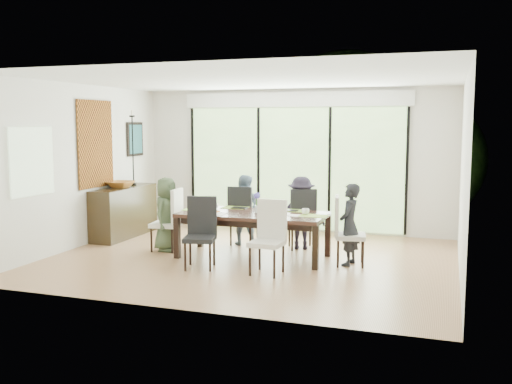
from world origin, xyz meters
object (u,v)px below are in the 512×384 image
(person_right_end, at_px, (349,225))
(sideboard, at_px, (124,212))
(person_far_left, at_px, (244,210))
(vase, at_px, (257,209))
(cup_a, at_px, (215,206))
(person_far_right, at_px, (301,213))
(chair_near_left, at_px, (200,233))
(cup_b, at_px, (260,211))
(bowl, at_px, (121,184))
(chair_far_left, at_px, (244,215))
(cup_c, at_px, (305,212))
(chair_near_right, at_px, (267,237))
(person_left_end, at_px, (166,214))
(chair_far_right, at_px, (301,218))
(chair_right_end, at_px, (351,231))
(table_top, at_px, (253,215))
(laptop, at_px, (199,210))
(chair_left_end, at_px, (165,219))

(person_right_end, distance_m, sideboard, 4.31)
(person_far_left, height_order, vase, person_far_left)
(cup_a, bearing_deg, person_far_right, 28.55)
(chair_near_left, relative_size, cup_b, 11.00)
(vase, bearing_deg, bowl, 167.09)
(vase, bearing_deg, chair_far_left, 122.01)
(bowl, bearing_deg, cup_c, -9.47)
(chair_near_right, relative_size, vase, 9.17)
(cup_a, bearing_deg, person_left_end, -169.11)
(person_right_end, xyz_separation_m, sideboard, (-4.24, 0.79, -0.14))
(chair_far_left, xyz_separation_m, chair_near_left, (-0.05, -1.72, 0.00))
(chair_far_right, distance_m, bowl, 3.34)
(chair_near_right, distance_m, cup_c, 1.04)
(bowl, bearing_deg, person_far_left, 3.39)
(vase, bearing_deg, cup_a, 172.41)
(person_left_end, distance_m, sideboard, 1.51)
(chair_near_left, distance_m, sideboard, 2.80)
(chair_far_right, xyz_separation_m, sideboard, (-3.31, -0.06, -0.06))
(chair_far_right, bearing_deg, chair_right_end, 115.25)
(chair_right_end, relative_size, cup_b, 11.00)
(cup_a, bearing_deg, chair_right_end, -3.90)
(table_top, xyz_separation_m, bowl, (-2.76, 0.69, 0.30))
(chair_near_right, distance_m, vase, 1.05)
(chair_far_left, xyz_separation_m, sideboard, (-2.31, -0.06, -0.06))
(laptop, height_order, cup_c, cup_c)
(person_left_end, relative_size, bowl, 2.49)
(sideboard, bearing_deg, person_far_left, 0.91)
(chair_far_right, xyz_separation_m, person_right_end, (0.93, -0.85, 0.09))
(person_right_end, bearing_deg, table_top, -84.13)
(laptop, xyz_separation_m, bowl, (-1.91, 0.79, 0.26))
(chair_left_end, relative_size, vase, 9.17)
(person_right_end, distance_m, cup_c, 0.70)
(vase, bearing_deg, chair_far_right, 57.99)
(table_top, distance_m, cup_c, 0.81)
(chair_left_end, xyz_separation_m, cup_c, (2.30, 0.10, 0.23))
(bowl, bearing_deg, chair_near_right, -25.65)
(person_right_end, distance_m, vase, 1.44)
(chair_left_end, xyz_separation_m, person_right_end, (2.98, 0.00, 0.09))
(person_far_right, bearing_deg, chair_far_left, -12.13)
(chair_near_left, bearing_deg, person_left_end, 124.69)
(chair_near_left, distance_m, cup_a, 1.06)
(chair_far_left, relative_size, chair_near_left, 1.00)
(person_far_left, bearing_deg, sideboard, -1.75)
(person_far_left, distance_m, cup_b, 1.12)
(bowl, bearing_deg, chair_near_left, -34.72)
(person_right_end, bearing_deg, laptop, -81.68)
(chair_near_right, distance_m, person_left_end, 2.16)
(chair_far_right, xyz_separation_m, chair_near_left, (-1.05, -1.72, 0.00))
(table_top, distance_m, person_left_end, 1.48)
(chair_far_right, distance_m, vase, 0.97)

